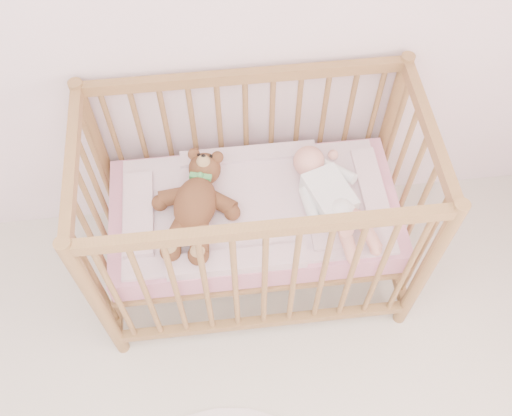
{
  "coord_description": "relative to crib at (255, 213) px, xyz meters",
  "views": [
    {
      "loc": [
        0.32,
        0.32,
        2.57
      ],
      "look_at": [
        0.45,
        1.55,
        0.62
      ],
      "focal_mm": 40.0,
      "sensor_mm": 36.0,
      "label": 1
    }
  ],
  "objects": [
    {
      "name": "mattress",
      "position": [
        0.0,
        0.0,
        -0.01
      ],
      "size": [
        1.22,
        0.62,
        0.13
      ],
      "primitive_type": "cube",
      "color": "pink",
      "rests_on": "crib"
    },
    {
      "name": "crib",
      "position": [
        0.0,
        0.0,
        0.0
      ],
      "size": [
        1.36,
        0.76,
        1.0
      ],
      "primitive_type": null,
      "color": "#9E6F43",
      "rests_on": "floor"
    },
    {
      "name": "teddy_bear",
      "position": [
        -0.24,
        -0.02,
        0.15
      ],
      "size": [
        0.51,
        0.62,
        0.15
      ],
      "primitive_type": null,
      "rotation": [
        0.0,
        0.0,
        -0.27
      ],
      "color": "brown",
      "rests_on": "blanket"
    },
    {
      "name": "baby",
      "position": [
        0.3,
        -0.02,
        0.14
      ],
      "size": [
        0.47,
        0.66,
        0.14
      ],
      "primitive_type": null,
      "rotation": [
        0.0,
        0.0,
        0.33
      ],
      "color": "white",
      "rests_on": "blanket"
    },
    {
      "name": "blanket",
      "position": [
        -0.0,
        0.0,
        0.06
      ],
      "size": [
        1.1,
        0.58,
        0.06
      ],
      "primitive_type": null,
      "color": "pink",
      "rests_on": "mattress"
    }
  ]
}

